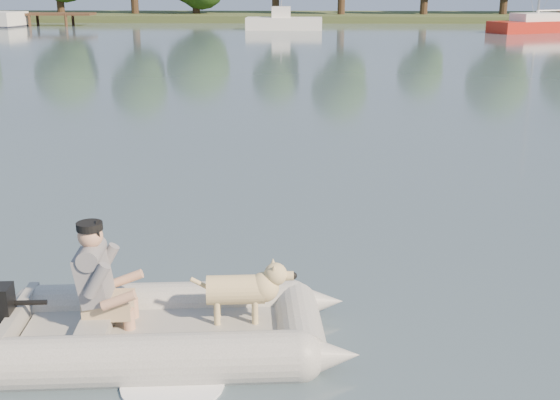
{
  "coord_description": "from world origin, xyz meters",
  "views": [
    {
      "loc": [
        0.55,
        -6.8,
        3.6
      ],
      "look_at": [
        0.22,
        2.28,
        0.75
      ],
      "focal_mm": 45.0,
      "sensor_mm": 36.0,
      "label": 1
    }
  ],
  "objects_px": {
    "dinghy": "(169,291)",
    "man": "(96,273)",
    "dog": "(236,294)",
    "sailboat": "(541,25)",
    "motorboat": "(284,14)"
  },
  "relations": [
    {
      "from": "dinghy",
      "to": "dog",
      "type": "bearing_deg",
      "value": 4.57
    },
    {
      "from": "dinghy",
      "to": "motorboat",
      "type": "height_order",
      "value": "motorboat"
    },
    {
      "from": "dinghy",
      "to": "man",
      "type": "bearing_deg",
      "value": 175.76
    },
    {
      "from": "dinghy",
      "to": "sailboat",
      "type": "height_order",
      "value": "sailboat"
    },
    {
      "from": "dog",
      "to": "motorboat",
      "type": "relative_size",
      "value": 0.16
    },
    {
      "from": "dinghy",
      "to": "man",
      "type": "height_order",
      "value": "man"
    },
    {
      "from": "man",
      "to": "dog",
      "type": "height_order",
      "value": "man"
    },
    {
      "from": "motorboat",
      "to": "dinghy",
      "type": "bearing_deg",
      "value": -88.74
    },
    {
      "from": "man",
      "to": "dinghy",
      "type": "bearing_deg",
      "value": -4.24
    },
    {
      "from": "dinghy",
      "to": "motorboat",
      "type": "xyz_separation_m",
      "value": [
        -0.36,
        48.27,
        0.53
      ]
    },
    {
      "from": "man",
      "to": "sailboat",
      "type": "height_order",
      "value": "sailboat"
    },
    {
      "from": "dinghy",
      "to": "motorboat",
      "type": "distance_m",
      "value": 48.27
    },
    {
      "from": "dog",
      "to": "sailboat",
      "type": "bearing_deg",
      "value": 63.91
    },
    {
      "from": "dinghy",
      "to": "man",
      "type": "relative_size",
      "value": 4.21
    },
    {
      "from": "motorboat",
      "to": "sailboat",
      "type": "height_order",
      "value": "sailboat"
    }
  ]
}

